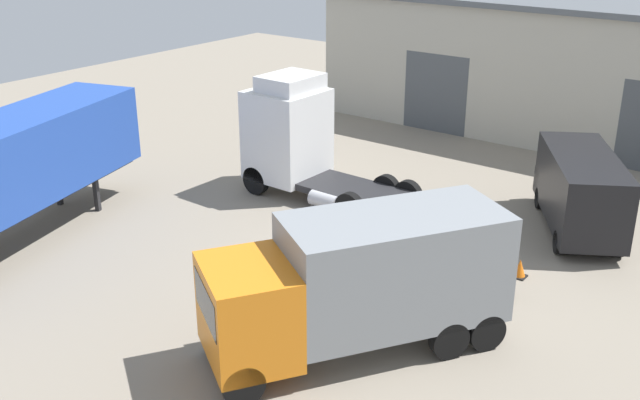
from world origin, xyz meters
The scene contains 8 objects.
ground_plane centered at (0.00, 0.00, 0.00)m, with size 60.00×60.00×0.00m, color gray.
warehouse_building centered at (0.00, 17.12, 3.04)m, with size 22.87×6.74×6.06m.
tractor_unit_white centered at (-5.11, 4.04, 2.05)m, with size 6.34×2.65×4.35m.
container_trailer_green centered at (-9.40, -4.75, 2.51)m, with size 5.41×10.76×3.91m.
box_truck_orange centered at (2.61, -3.22, 1.88)m, with size 5.84×7.27×3.36m.
delivery_van_black centered at (4.26, 6.95, 1.39)m, with size 4.45×5.63×2.56m.
oil_drum centered at (4.23, 1.27, 0.44)m, with size 0.58×0.58×0.88m.
traffic_cone centered at (4.20, 2.60, 0.25)m, with size 0.40×0.40×0.55m.
Camera 1 is at (11.11, -16.11, 10.07)m, focal length 42.00 mm.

